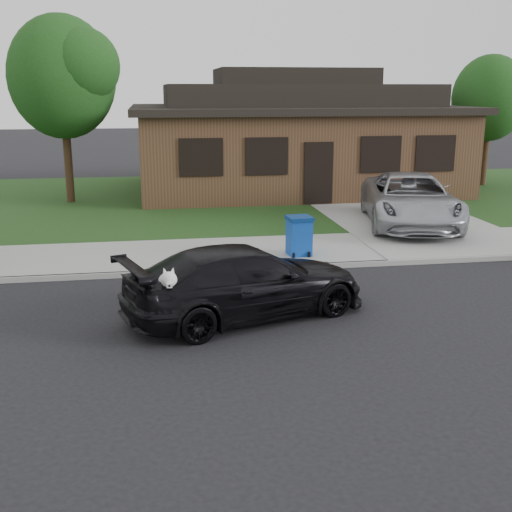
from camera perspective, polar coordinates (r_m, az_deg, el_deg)
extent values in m
plane|color=black|center=(11.19, -0.19, -6.39)|extent=(120.00, 120.00, 0.00)
cube|color=gray|center=(15.90, -3.05, 0.21)|extent=(60.00, 3.00, 0.12)
cube|color=gray|center=(14.46, -2.39, -1.25)|extent=(60.00, 0.12, 0.12)
cube|color=#193814|center=(23.70, -5.20, 4.98)|extent=(60.00, 13.00, 0.13)
cube|color=gray|center=(22.06, 11.18, 4.05)|extent=(4.50, 13.00, 0.14)
imported|color=black|center=(11.53, -0.90, -2.32)|extent=(4.84, 3.19, 1.30)
ellipsoid|color=white|center=(10.59, -7.76, -2.27)|extent=(0.34, 0.40, 0.30)
sphere|color=white|center=(10.34, -7.74, -2.11)|extent=(0.26, 0.26, 0.26)
cube|color=white|center=(10.24, -7.71, -2.55)|extent=(0.09, 0.12, 0.08)
sphere|color=black|center=(10.18, -7.70, -2.65)|extent=(0.04, 0.04, 0.04)
cone|color=white|center=(10.35, -8.14, -1.33)|extent=(0.11, 0.11, 0.14)
cone|color=white|center=(10.36, -7.41, -1.30)|extent=(0.11, 0.11, 0.14)
imported|color=#ABADB3|center=(19.28, 13.56, 4.88)|extent=(3.64, 5.78, 1.49)
cube|color=#0E3D9E|center=(15.47, 3.85, 1.64)|extent=(0.57, 0.57, 0.85)
cube|color=navy|center=(15.37, 3.88, 3.36)|extent=(0.62, 0.62, 0.09)
cylinder|color=black|center=(15.26, 3.35, 0.08)|extent=(0.06, 0.14, 0.13)
cylinder|color=black|center=(15.35, 4.73, 0.14)|extent=(0.06, 0.14, 0.13)
cube|color=#422B1C|center=(26.05, 3.31, 9.35)|extent=(12.00, 8.00, 3.00)
cube|color=black|center=(25.95, 3.36, 12.93)|extent=(12.60, 8.60, 0.25)
cube|color=black|center=(25.94, 3.38, 14.09)|extent=(10.00, 6.50, 0.80)
cube|color=black|center=(25.94, 3.41, 15.63)|extent=(6.00, 3.50, 0.60)
cube|color=black|center=(22.20, 5.57, 7.36)|extent=(1.00, 0.06, 2.10)
cube|color=black|center=(21.46, -4.90, 8.74)|extent=(1.30, 0.05, 1.10)
cube|color=black|center=(21.74, 0.96, 8.86)|extent=(1.30, 0.05, 1.10)
cube|color=black|center=(22.80, 11.02, 8.87)|extent=(1.30, 0.05, 1.10)
cube|color=black|center=(23.56, 15.65, 8.78)|extent=(1.30, 0.05, 1.10)
cylinder|color=#332114|center=(23.64, -16.31, 7.62)|extent=(0.28, 0.28, 2.48)
ellipsoid|color=#143811|center=(23.49, -16.86, 14.98)|extent=(3.60, 3.60, 4.14)
sphere|color=#26591E|center=(22.89, -15.24, 16.02)|extent=(2.52, 2.52, 2.52)
cylinder|color=#332114|center=(28.47, 19.61, 8.00)|extent=(0.28, 0.28, 2.03)
ellipsoid|color=#143811|center=(28.32, 20.05, 13.05)|extent=(3.00, 3.00, 3.45)
sphere|color=#26591E|center=(28.23, 21.65, 13.52)|extent=(2.10, 2.10, 2.10)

